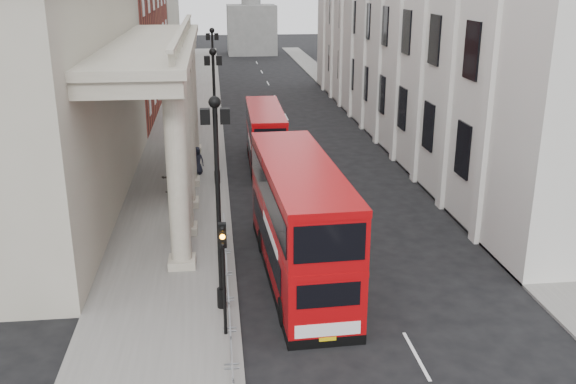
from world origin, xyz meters
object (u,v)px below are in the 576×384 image
(lamp_post_north, at_px, (213,71))
(pedestrian_c, at_px, (197,160))
(lamp_post_mid, at_px, (215,108))
(bus_near, at_px, (299,219))
(bus_far, at_px, (265,136))
(pedestrian_a, at_px, (181,223))
(traffic_light, at_px, (223,259))
(lamp_post_south, at_px, (218,191))
(pedestrian_b, at_px, (169,177))

(lamp_post_north, xyz_separation_m, pedestrian_c, (-1.26, -13.84, -3.88))
(lamp_post_mid, height_order, lamp_post_north, same)
(bus_near, xyz_separation_m, bus_far, (-0.05, 17.26, -0.55))
(lamp_post_mid, bearing_deg, pedestrian_a, -101.23)
(pedestrian_a, bearing_deg, bus_near, -62.57)
(bus_far, bearing_deg, traffic_light, -97.60)
(lamp_post_mid, bearing_deg, pedestrian_c, 120.34)
(lamp_post_south, relative_size, lamp_post_north, 1.00)
(lamp_post_north, bearing_deg, lamp_post_south, -90.00)
(bus_near, bearing_deg, pedestrian_c, 104.52)
(pedestrian_b, bearing_deg, lamp_post_north, -130.01)
(lamp_post_mid, distance_m, traffic_light, 18.11)
(pedestrian_b, bearing_deg, pedestrian_a, 67.20)
(lamp_post_south, distance_m, pedestrian_a, 7.99)
(bus_near, distance_m, pedestrian_c, 16.24)
(bus_far, relative_size, pedestrian_a, 4.87)
(pedestrian_a, bearing_deg, traffic_light, -102.23)
(traffic_light, xyz_separation_m, bus_far, (3.26, 21.97, -1.00))
(pedestrian_b, bearing_deg, lamp_post_mid, 175.02)
(pedestrian_b, bearing_deg, lamp_post_south, 70.67)
(lamp_post_south, bearing_deg, bus_near, 38.29)
(pedestrian_a, bearing_deg, lamp_post_mid, 54.15)
(lamp_post_south, distance_m, bus_near, 4.89)
(lamp_post_north, distance_m, bus_far, 12.82)
(lamp_post_mid, bearing_deg, bus_far, 49.62)
(lamp_post_mid, height_order, pedestrian_c, lamp_post_mid)
(lamp_post_north, relative_size, pedestrian_b, 4.58)
(bus_far, bearing_deg, lamp_post_mid, -129.54)
(lamp_post_mid, xyz_separation_m, pedestrian_a, (-1.83, -9.23, -3.83))
(lamp_post_mid, relative_size, pedestrian_c, 4.55)
(lamp_post_mid, bearing_deg, lamp_post_south, -90.00)
(pedestrian_c, bearing_deg, pedestrian_a, -78.55)
(lamp_post_mid, relative_size, bus_near, 0.70)
(lamp_post_south, relative_size, bus_near, 0.70)
(lamp_post_north, relative_size, bus_near, 0.70)
(pedestrian_c, bearing_deg, lamp_post_south, -71.72)
(traffic_light, distance_m, pedestrian_c, 20.33)
(traffic_light, bearing_deg, bus_far, 81.57)
(lamp_post_north, bearing_deg, pedestrian_a, -94.15)
(traffic_light, bearing_deg, lamp_post_north, 90.17)
(pedestrian_b, bearing_deg, bus_near, 87.31)
(traffic_light, distance_m, pedestrian_b, 17.03)
(pedestrian_c, bearing_deg, bus_near, -58.91)
(bus_near, bearing_deg, bus_far, 87.89)
(lamp_post_south, distance_m, lamp_post_north, 32.00)
(bus_near, bearing_deg, pedestrian_b, 115.59)
(bus_near, xyz_separation_m, pedestrian_c, (-4.67, 15.47, -1.62))
(lamp_post_north, height_order, pedestrian_a, lamp_post_north)
(lamp_post_south, bearing_deg, bus_far, 80.45)
(lamp_post_north, relative_size, traffic_light, 1.93)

